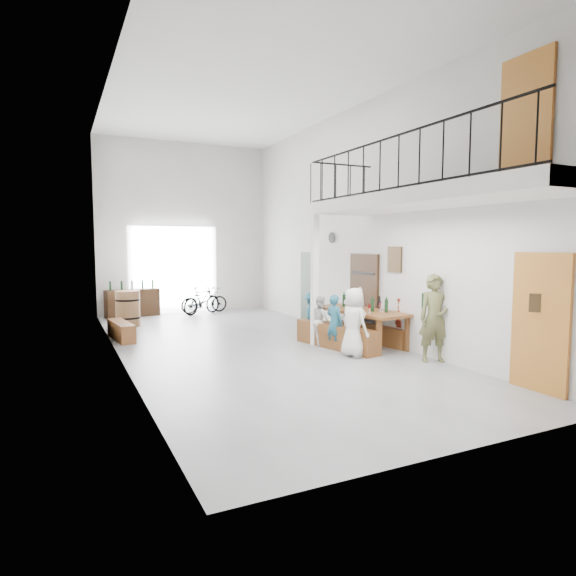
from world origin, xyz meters
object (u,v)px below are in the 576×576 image
side_bench (121,331)px  serving_counter (132,303)px  bench_inner (335,336)px  tasting_table (361,313)px  host_standing (435,318)px  oak_barrel (128,309)px  bicycle_near (204,300)px

side_bench → serving_counter: (0.75, 3.62, 0.21)m
bench_inner → side_bench: bearing=131.6°
tasting_table → host_standing: bearing=-84.9°
bench_inner → oak_barrel: 6.04m
side_bench → bench_inner: bearing=-36.5°
bench_inner → serving_counter: 7.38m
host_standing → bicycle_near: size_ratio=1.06×
bench_inner → tasting_table: bearing=-10.4°
side_bench → host_standing: (5.10, -4.81, 0.62)m
tasting_table → bench_inner: bearing=174.3°
side_bench → host_standing: bearing=-43.3°
tasting_table → oak_barrel: size_ratio=2.46×
serving_counter → oak_barrel: bearing=-111.3°
oak_barrel → bicycle_near: (2.58, 1.64, -0.07)m
bench_inner → oak_barrel: size_ratio=2.27×
serving_counter → bench_inner: bearing=-73.5°
tasting_table → oak_barrel: (-4.31, 4.80, -0.22)m
bench_inner → oak_barrel: bearing=115.2°
side_bench → oak_barrel: oak_barrel is taller
side_bench → oak_barrel: 1.90m
side_bench → host_standing: 7.04m
oak_barrel → host_standing: host_standing is taller
side_bench → oak_barrel: (0.39, 1.83, 0.28)m
bicycle_near → oak_barrel: bearing=117.0°
serving_counter → tasting_table: bearing=-68.9°
bench_inner → side_bench: size_ratio=1.49×
oak_barrel → host_standing: size_ratio=0.58×
bench_inner → side_bench: 5.01m
side_bench → bicycle_near: (2.97, 3.47, 0.20)m
side_bench → host_standing: host_standing is taller
host_standing → bicycle_near: host_standing is taller
bench_inner → host_standing: size_ratio=1.32×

